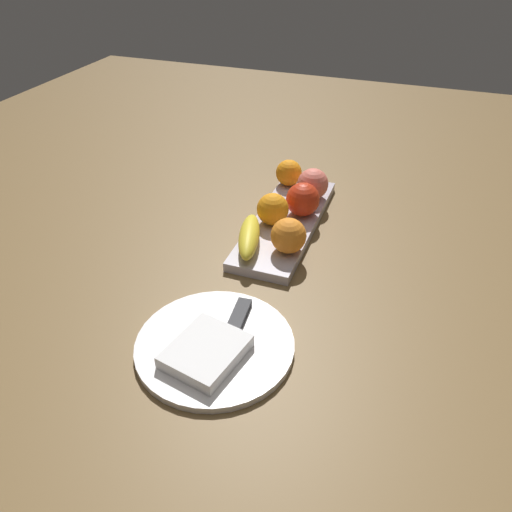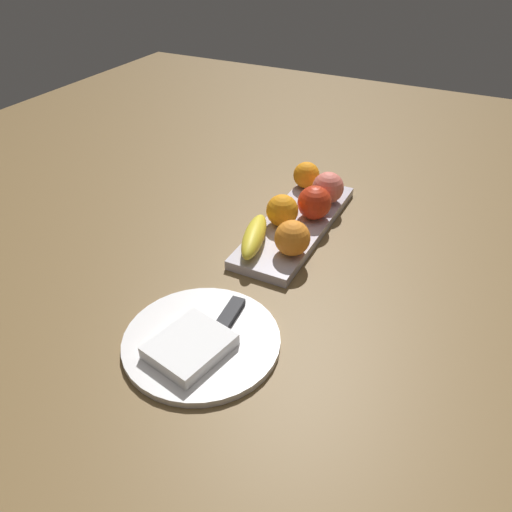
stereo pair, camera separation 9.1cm
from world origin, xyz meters
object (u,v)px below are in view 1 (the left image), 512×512
(fruit_tray, at_px, (286,222))
(orange_near_apple, at_px, (289,173))
(peach, at_px, (313,184))
(dinner_plate, at_px, (215,345))
(banana, at_px, (249,236))
(knife, at_px, (236,324))
(folded_napkin, at_px, (206,351))
(orange_near_banana, at_px, (289,236))
(orange_center, at_px, (271,209))
(apple, at_px, (303,199))

(fruit_tray, relative_size, orange_near_apple, 6.38)
(peach, height_order, dinner_plate, peach)
(banana, xyz_separation_m, knife, (0.22, 0.06, -0.02))
(banana, distance_m, folded_napkin, 0.30)
(fruit_tray, distance_m, peach, 0.12)
(orange_near_banana, relative_size, dinner_plate, 0.28)
(folded_napkin, bearing_deg, banana, -172.35)
(orange_near_apple, height_order, orange_center, orange_center)
(dinner_plate, bearing_deg, apple, 176.21)
(dinner_plate, height_order, knife, knife)
(dinner_plate, bearing_deg, fruit_tray, -180.00)
(orange_near_banana, bearing_deg, knife, -5.25)
(orange_near_apple, height_order, orange_near_banana, orange_near_banana)
(apple, relative_size, banana, 0.47)
(orange_center, xyz_separation_m, knife, (0.32, 0.04, -0.04))
(orange_near_apple, bearing_deg, peach, 57.11)
(folded_napkin, bearing_deg, orange_near_apple, -175.88)
(fruit_tray, distance_m, orange_center, 0.06)
(peach, bearing_deg, orange_center, -21.50)
(orange_near_banana, bearing_deg, banana, -85.02)
(banana, xyz_separation_m, orange_near_banana, (-0.01, 0.08, 0.01))
(folded_napkin, bearing_deg, knife, 166.64)
(knife, bearing_deg, orange_near_banana, 169.71)
(orange_center, relative_size, peach, 0.95)
(orange_near_banana, bearing_deg, apple, -175.55)
(orange_near_banana, bearing_deg, orange_near_apple, -163.48)
(orange_near_banana, bearing_deg, peach, -177.59)
(orange_center, bearing_deg, orange_near_apple, -174.93)
(peach, height_order, folded_napkin, peach)
(orange_near_apple, relative_size, orange_center, 0.92)
(peach, bearing_deg, orange_near_banana, 2.41)
(orange_near_apple, distance_m, knife, 0.51)
(apple, xyz_separation_m, orange_center, (0.06, -0.05, -0.00))
(peach, xyz_separation_m, folded_napkin, (0.53, -0.03, -0.03))
(knife, bearing_deg, apple, 173.49)
(peach, relative_size, folded_napkin, 0.60)
(banana, height_order, orange_center, orange_center)
(banana, height_order, knife, banana)
(apple, xyz_separation_m, orange_near_apple, (-0.13, -0.07, -0.01))
(apple, distance_m, orange_near_banana, 0.15)
(fruit_tray, xyz_separation_m, knife, (0.35, 0.02, 0.01))
(orange_near_apple, xyz_separation_m, folded_napkin, (0.58, 0.04, -0.03))
(orange_near_apple, bearing_deg, orange_near_banana, 16.52)
(orange_center, bearing_deg, apple, 138.08)
(apple, bearing_deg, dinner_plate, -3.79)
(folded_napkin, distance_m, knife, 0.08)
(apple, height_order, orange_near_apple, apple)
(banana, height_order, peach, peach)
(orange_near_banana, bearing_deg, dinner_plate, -8.15)
(peach, xyz_separation_m, dinner_plate, (0.50, -0.03, -0.05))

